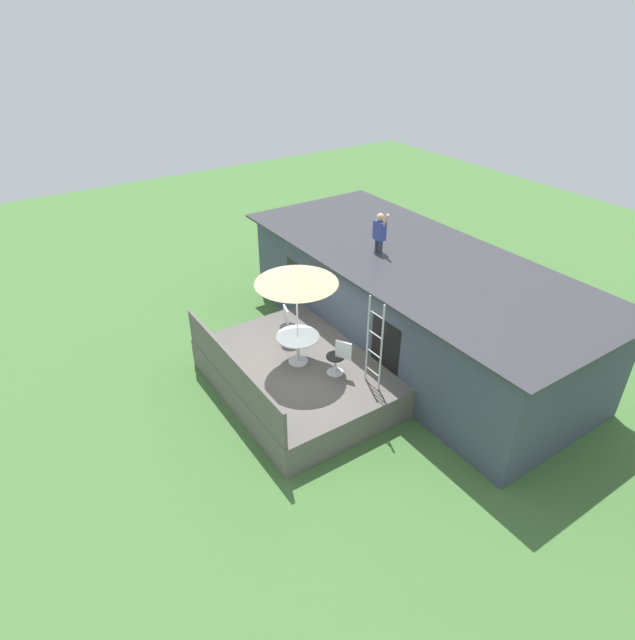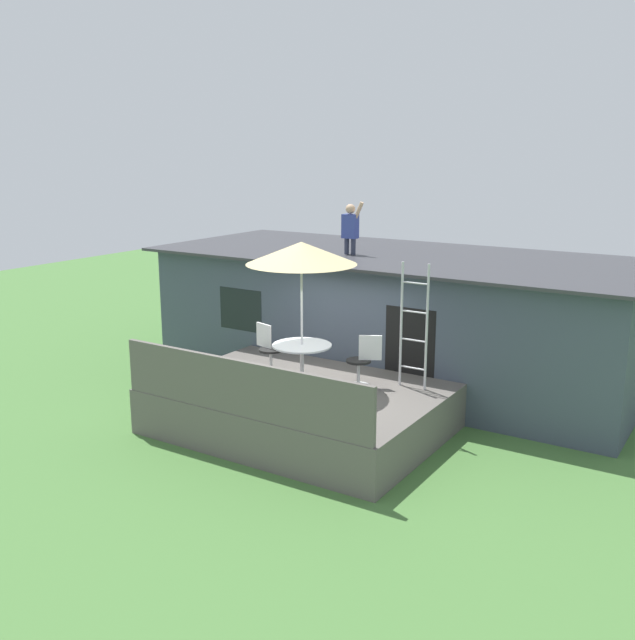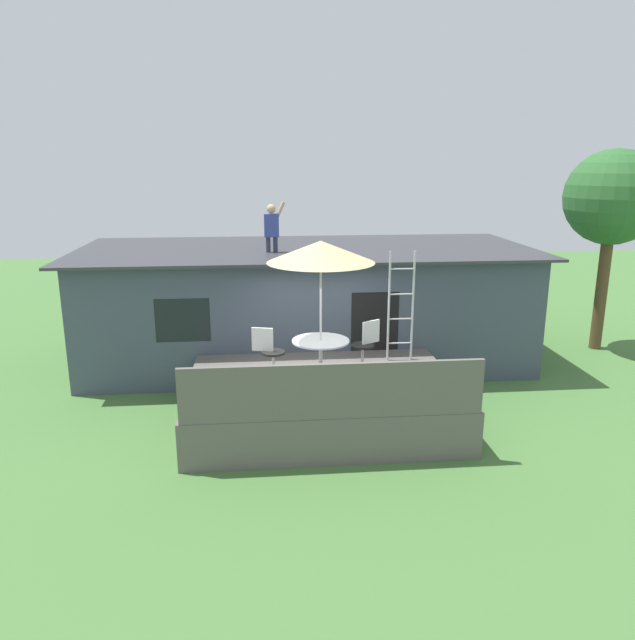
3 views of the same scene
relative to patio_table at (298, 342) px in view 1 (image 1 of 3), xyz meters
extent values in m
plane|color=#477538|center=(0.02, 0.02, -1.39)|extent=(40.00, 40.00, 0.00)
cube|color=#424C5B|center=(0.02, 3.62, -0.06)|extent=(10.00, 4.00, 2.64)
cube|color=#38383D|center=(0.02, 3.62, 1.29)|extent=(10.50, 4.50, 0.06)
cube|color=black|center=(-2.64, 1.63, 0.16)|extent=(1.10, 0.03, 0.90)
cube|color=black|center=(1.30, 1.63, -0.34)|extent=(1.00, 0.03, 2.00)
cube|color=#605B56|center=(0.02, 0.02, -0.99)|extent=(4.83, 3.67, 0.80)
cube|color=#605B56|center=(0.02, -1.76, -0.14)|extent=(4.73, 0.08, 0.90)
cylinder|color=silver|center=(0.00, 0.00, -0.57)|extent=(0.48, 0.48, 0.03)
cylinder|color=silver|center=(0.00, 0.00, -0.22)|extent=(0.07, 0.07, 0.71)
cylinder|color=silver|center=(0.00, 0.00, 0.14)|extent=(1.04, 1.04, 0.03)
cylinder|color=silver|center=(0.00, 0.00, 0.61)|extent=(0.04, 0.04, 2.40)
cone|color=beige|center=(0.00, 0.00, 1.76)|extent=(1.90, 1.90, 0.38)
cylinder|color=silver|center=(1.44, 0.95, 0.51)|extent=(0.04, 0.04, 2.20)
cylinder|color=silver|center=(1.92, 0.95, 0.51)|extent=(0.04, 0.04, 2.20)
cylinder|color=silver|center=(1.68, 0.95, -0.24)|extent=(0.48, 0.03, 0.03)
cylinder|color=silver|center=(1.68, 0.95, 0.26)|extent=(0.48, 0.03, 0.03)
cylinder|color=silver|center=(1.68, 0.95, 0.76)|extent=(0.48, 0.03, 0.03)
cylinder|color=silver|center=(1.68, 0.95, 1.26)|extent=(0.48, 0.03, 0.03)
cylinder|color=#33384C|center=(-0.86, 3.01, 1.49)|extent=(0.10, 0.10, 0.34)
cylinder|color=#33384C|center=(-0.70, 3.01, 1.49)|extent=(0.10, 0.10, 0.34)
cube|color=#384799|center=(-0.78, 3.01, 1.91)|extent=(0.32, 0.20, 0.50)
sphere|color=tan|center=(-0.78, 3.01, 2.27)|extent=(0.20, 0.20, 0.20)
cylinder|color=tan|center=(-0.60, 3.01, 2.21)|extent=(0.26, 0.08, 0.44)
cylinder|color=silver|center=(-0.85, 0.24, -0.58)|extent=(0.40, 0.40, 0.02)
cylinder|color=silver|center=(-0.85, 0.24, -0.36)|extent=(0.06, 0.06, 0.44)
cylinder|color=black|center=(-0.85, 0.24, -0.13)|extent=(0.44, 0.44, 0.04)
cube|color=silver|center=(-1.05, 0.30, 0.11)|extent=(0.40, 0.15, 0.44)
cylinder|color=silver|center=(0.86, 0.50, -0.58)|extent=(0.40, 0.40, 0.02)
cylinder|color=silver|center=(0.86, 0.50, -0.36)|extent=(0.06, 0.06, 0.44)
cylinder|color=black|center=(0.86, 0.50, -0.13)|extent=(0.44, 0.44, 0.04)
cube|color=silver|center=(1.03, 0.60, 0.11)|extent=(0.37, 0.24, 0.44)
camera|label=1|loc=(9.12, -5.49, 7.00)|focal=29.92mm
camera|label=2|loc=(6.74, -10.07, 3.47)|focal=40.48mm
camera|label=3|loc=(-1.06, -10.44, 3.33)|focal=34.12mm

